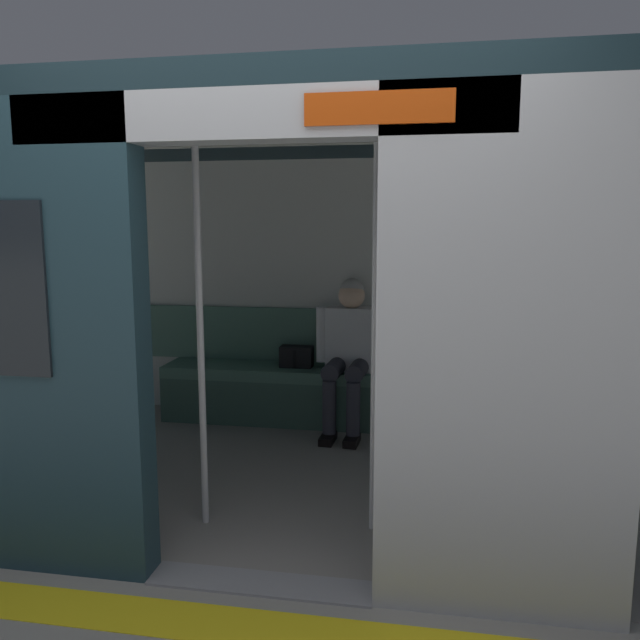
% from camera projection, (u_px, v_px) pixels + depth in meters
% --- Properties ---
extents(ground_plane, '(60.00, 60.00, 0.00)m').
position_uv_depth(ground_plane, '(260.00, 585.00, 2.78)').
color(ground_plane, gray).
extents(platform_edge_strip, '(8.00, 0.24, 0.01)m').
position_uv_depth(platform_edge_strip, '(240.00, 626.00, 2.49)').
color(platform_edge_strip, yellow).
rests_on(platform_edge_strip, ground_plane).
extents(train_car, '(6.40, 2.79, 2.24)m').
position_uv_depth(train_car, '(300.00, 242.00, 3.77)').
color(train_car, '#ADAFB5').
rests_on(train_car, ground_plane).
extents(bench_seat, '(2.83, 0.44, 0.46)m').
position_uv_depth(bench_seat, '(335.00, 383.00, 4.94)').
color(bench_seat, '#4C7566').
rests_on(bench_seat, ground_plane).
extents(person_seated, '(0.55, 0.69, 1.19)m').
position_uv_depth(person_seated, '(349.00, 344.00, 4.82)').
color(person_seated, silver).
rests_on(person_seated, ground_plane).
extents(handbag, '(0.26, 0.15, 0.17)m').
position_uv_depth(handbag, '(296.00, 356.00, 5.02)').
color(handbag, black).
rests_on(handbag, bench_seat).
extents(book, '(0.16, 0.23, 0.03)m').
position_uv_depth(book, '(396.00, 368.00, 4.92)').
color(book, silver).
rests_on(book, bench_seat).
extents(grab_pole_door, '(0.04, 0.04, 2.10)m').
position_uv_depth(grab_pole_door, '(200.00, 331.00, 3.20)').
color(grab_pole_door, silver).
rests_on(grab_pole_door, ground_plane).
extents(grab_pole_far, '(0.04, 0.04, 2.10)m').
position_uv_depth(grab_pole_far, '(375.00, 333.00, 3.14)').
color(grab_pole_far, silver).
rests_on(grab_pole_far, ground_plane).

